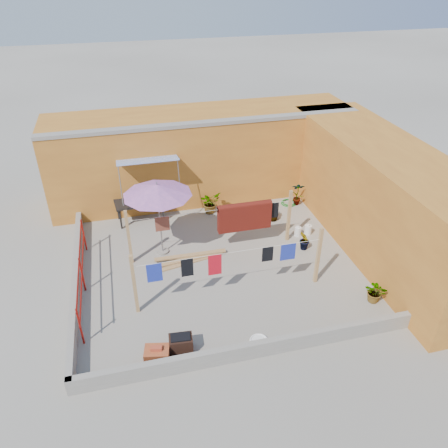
# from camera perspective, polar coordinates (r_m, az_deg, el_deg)

# --- Properties ---
(ground) EXTENTS (80.00, 80.00, 0.00)m
(ground) POSITION_cam_1_polar(r_m,az_deg,el_deg) (13.16, -0.75, -5.42)
(ground) COLOR #9E998E
(ground) RESTS_ON ground
(wall_back) EXTENTS (11.00, 3.27, 3.21)m
(wall_back) POSITION_cam_1_polar(r_m,az_deg,el_deg) (16.44, -2.94, 9.09)
(wall_back) COLOR #BE7729
(wall_back) RESTS_ON ground
(wall_right) EXTENTS (2.40, 9.00, 3.20)m
(wall_right) POSITION_cam_1_polar(r_m,az_deg,el_deg) (14.21, 20.08, 3.17)
(wall_right) COLOR #BE7729
(wall_right) RESTS_ON ground
(parapet_front) EXTENTS (8.30, 0.16, 0.44)m
(parapet_front) POSITION_cam_1_polar(r_m,az_deg,el_deg) (10.47, 3.99, -16.05)
(parapet_front) COLOR gray
(parapet_front) RESTS_ON ground
(parapet_left) EXTENTS (0.16, 7.30, 0.44)m
(parapet_left) POSITION_cam_1_polar(r_m,az_deg,el_deg) (12.92, -18.78, -7.03)
(parapet_left) COLOR gray
(parapet_left) RESTS_ON ground
(red_railing) EXTENTS (0.05, 4.20, 1.10)m
(red_railing) POSITION_cam_1_polar(r_m,az_deg,el_deg) (12.44, -18.16, -5.68)
(red_railing) COLOR #9D150F
(red_railing) RESTS_ON ground
(clothesline_rig) EXTENTS (5.09, 2.35, 1.80)m
(clothesline_rig) POSITION_cam_1_polar(r_m,az_deg,el_deg) (13.16, 2.07, 0.13)
(clothesline_rig) COLOR tan
(clothesline_rig) RESTS_ON ground
(patio_umbrella) EXTENTS (2.05, 2.05, 2.44)m
(patio_umbrella) POSITION_cam_1_polar(r_m,az_deg,el_deg) (12.70, -8.72, 4.38)
(patio_umbrella) COLOR gray
(patio_umbrella) RESTS_ON ground
(outdoor_table) EXTENTS (1.72, 0.97, 0.78)m
(outdoor_table) POSITION_cam_1_polar(r_m,az_deg,el_deg) (15.24, -10.99, 2.77)
(outdoor_table) COLOR black
(outdoor_table) RESTS_ON ground
(brick_stack) EXTENTS (0.63, 0.51, 0.49)m
(brick_stack) POSITION_cam_1_polar(r_m,az_deg,el_deg) (10.46, -8.72, -16.63)
(brick_stack) COLOR #B24F29
(brick_stack) RESTS_ON ground
(lumber_pile) EXTENTS (2.35, 0.64, 0.14)m
(lumber_pile) POSITION_cam_1_polar(r_m,az_deg,el_deg) (13.34, -4.64, -4.57)
(lumber_pile) COLOR tan
(lumber_pile) RESTS_ON ground
(brazier) EXTENTS (0.58, 0.41, 0.49)m
(brazier) POSITION_cam_1_polar(r_m,az_deg,el_deg) (10.58, -5.64, -15.35)
(brazier) COLOR black
(brazier) RESTS_ON ground
(white_basin) EXTENTS (0.46, 0.46, 0.08)m
(white_basin) POSITION_cam_1_polar(r_m,az_deg,el_deg) (10.90, 4.58, -14.99)
(white_basin) COLOR silver
(white_basin) RESTS_ON ground
(water_jug_a) EXTENTS (0.23, 0.23, 0.35)m
(water_jug_a) POSITION_cam_1_polar(r_m,az_deg,el_deg) (14.62, 9.61, -0.94)
(water_jug_a) COLOR silver
(water_jug_a) RESTS_ON ground
(water_jug_b) EXTENTS (0.24, 0.24, 0.38)m
(water_jug_b) POSITION_cam_1_polar(r_m,az_deg,el_deg) (14.74, 10.91, -0.74)
(water_jug_b) COLOR silver
(water_jug_b) RESTS_ON ground
(green_hose) EXTENTS (0.57, 0.57, 0.08)m
(green_hose) POSITION_cam_1_polar(r_m,az_deg,el_deg) (16.49, 8.42, 2.78)
(green_hose) COLOR #187022
(green_hose) RESTS_ON ground
(plant_back_a) EXTENTS (0.92, 0.88, 0.78)m
(plant_back_a) POSITION_cam_1_polar(r_m,az_deg,el_deg) (15.62, -1.83, 2.84)
(plant_back_a) COLOR #1B5016
(plant_back_a) RESTS_ON ground
(plant_back_b) EXTENTS (0.46, 0.46, 0.63)m
(plant_back_b) POSITION_cam_1_polar(r_m,az_deg,el_deg) (15.25, 6.50, 1.53)
(plant_back_b) COLOR #1B5016
(plant_back_b) RESTS_ON ground
(plant_right_a) EXTENTS (0.56, 0.46, 0.91)m
(plant_right_a) POSITION_cam_1_polar(r_m,az_deg,el_deg) (16.29, 9.59, 3.94)
(plant_right_a) COLOR #1B5016
(plant_right_a) RESTS_ON ground
(plant_right_b) EXTENTS (0.40, 0.45, 0.69)m
(plant_right_b) POSITION_cam_1_polar(r_m,az_deg,el_deg) (13.86, 10.49, -2.13)
(plant_right_b) COLOR #1B5016
(plant_right_b) RESTS_ON ground
(plant_right_c) EXTENTS (0.75, 0.74, 0.63)m
(plant_right_c) POSITION_cam_1_polar(r_m,az_deg,el_deg) (12.41, 19.20, -8.38)
(plant_right_c) COLOR #1B5016
(plant_right_c) RESTS_ON ground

